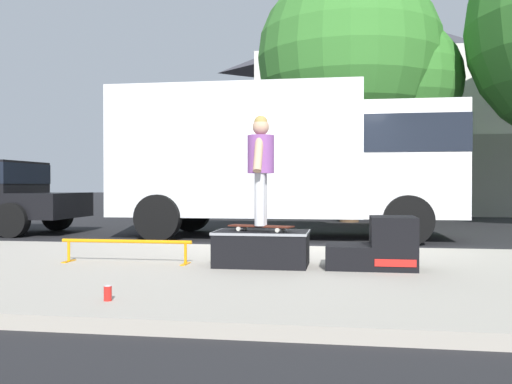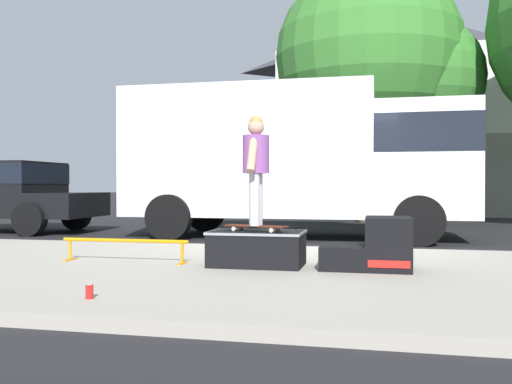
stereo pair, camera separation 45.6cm
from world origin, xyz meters
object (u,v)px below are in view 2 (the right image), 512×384
skateboard (256,226)px  skater_kid (256,161)px  grind_rail (125,244)px  box_truck (298,155)px  soda_can (89,291)px  street_tree_neighbour (380,63)px  skate_box (257,247)px  kicker_ramp (374,248)px

skateboard → skater_kid: bearing=0.0°
grind_rail → box_truck: 5.36m
skater_kid → grind_rail: bearing=-179.8°
soda_can → street_tree_neighbour: (2.42, 12.18, 4.41)m
soda_can → skate_box: bearing=66.1°
kicker_ramp → soda_can: size_ratio=8.04×
skater_kid → street_tree_neighbour: (1.45, 10.01, 3.22)m
grind_rail → box_truck: box_truck is taller
box_truck → street_tree_neighbour: size_ratio=0.93×
box_truck → skate_box: bearing=-87.6°
skateboard → soda_can: 2.41m
kicker_ramp → skateboard: kicker_ramp is taller
skateboard → soda_can: (-0.96, -2.17, -0.41)m
skateboard → soda_can: skateboard is taller
grind_rail → skater_kid: 1.97m
grind_rail → box_truck: size_ratio=0.24×
skate_box → skater_kid: skater_kid is taller
skate_box → street_tree_neighbour: street_tree_neighbour is taller
grind_rail → soda_can: bearing=-71.7°
soda_can → box_truck: size_ratio=0.02×
soda_can → box_truck: box_truck is taller
kicker_ramp → skateboard: (-1.37, -0.02, 0.22)m
skateboard → street_tree_neighbour: (1.45, 10.01, 4.00)m
skater_kid → box_truck: (-0.20, 4.96, 0.33)m
skateboard → box_truck: 5.09m
grind_rail → street_tree_neighbour: bearing=72.6°
skate_box → box_truck: 5.13m
kicker_ramp → skateboard: bearing=-179.2°
grind_rail → skate_box: bearing=0.8°
kicker_ramp → skater_kid: (-1.37, -0.02, 1.00)m
skateboard → box_truck: size_ratio=0.12×
kicker_ramp → soda_can: bearing=-136.8°
skate_box → box_truck: box_truck is taller
kicker_ramp → soda_can: 3.20m
skate_box → soda_can: size_ratio=8.81×
grind_rail → box_truck: (1.48, 4.96, 1.36)m
skater_kid → street_tree_neighbour: 10.62m
soda_can → street_tree_neighbour: 13.18m
skateboard → skate_box: bearing=62.7°
skate_box → kicker_ramp: 1.36m
skate_box → box_truck: bearing=92.4°
street_tree_neighbour → box_truck: bearing=-108.1°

